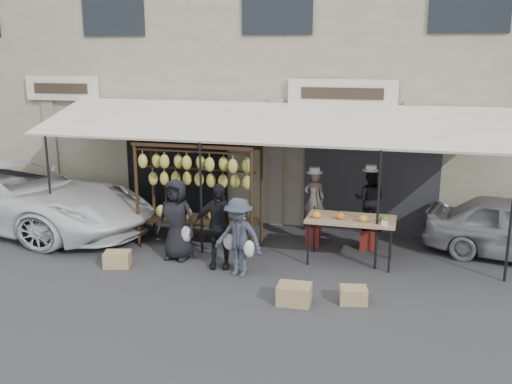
% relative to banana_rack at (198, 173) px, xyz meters
% --- Properties ---
extents(ground_plane, '(90.00, 90.00, 0.00)m').
position_rel_banana_rack_xyz_m(ground_plane, '(1.22, -1.59, -1.57)').
color(ground_plane, '#2D2D30').
extents(shophouse, '(24.00, 6.15, 7.30)m').
position_rel_banana_rack_xyz_m(shophouse, '(1.22, 4.91, 2.07)').
color(shophouse, '#ADA389').
rests_on(shophouse, ground_plane).
extents(awning, '(10.00, 2.35, 2.92)m').
position_rel_banana_rack_xyz_m(awning, '(1.23, 0.69, 1.00)').
color(awning, white).
rests_on(awning, ground_plane).
extents(banana_rack, '(2.60, 0.90, 2.24)m').
position_rel_banana_rack_xyz_m(banana_rack, '(0.00, 0.00, 0.00)').
color(banana_rack, black).
rests_on(banana_rack, ground_plane).
extents(produce_table, '(1.70, 0.90, 1.04)m').
position_rel_banana_rack_xyz_m(produce_table, '(3.21, -0.21, -0.71)').
color(produce_table, tan).
rests_on(produce_table, ground_plane).
extents(vendor_left, '(0.50, 0.40, 1.20)m').
position_rel_banana_rack_xyz_m(vendor_left, '(2.34, 0.66, -0.56)').
color(vendor_left, brown).
rests_on(vendor_left, stool_left).
extents(vendor_right, '(0.68, 0.56, 1.29)m').
position_rel_banana_rack_xyz_m(vendor_right, '(3.49, 0.69, -0.50)').
color(vendor_right, black).
rests_on(vendor_right, stool_right).
extents(customer_left, '(0.83, 0.57, 1.63)m').
position_rel_banana_rack_xyz_m(customer_left, '(-0.13, -0.89, -0.76)').
color(customer_left, black).
rests_on(customer_left, ground_plane).
extents(customer_mid, '(1.03, 0.58, 1.65)m').
position_rel_banana_rack_xyz_m(customer_mid, '(0.82, -1.11, -0.75)').
color(customer_mid, black).
rests_on(customer_mid, ground_plane).
extents(customer_right, '(1.05, 0.73, 1.47)m').
position_rel_banana_rack_xyz_m(customer_right, '(1.30, -1.41, -0.84)').
color(customer_right, '#363B48').
rests_on(customer_right, ground_plane).
extents(stool_left, '(0.32, 0.32, 0.41)m').
position_rel_banana_rack_xyz_m(stool_left, '(2.34, 0.66, -1.37)').
color(stool_left, maroon).
rests_on(stool_left, ground_plane).
extents(stool_right, '(0.38, 0.38, 0.42)m').
position_rel_banana_rack_xyz_m(stool_right, '(3.49, 0.69, -1.36)').
color(stool_right, maroon).
rests_on(stool_right, ground_plane).
extents(crate_near_a, '(0.56, 0.43, 0.33)m').
position_rel_banana_rack_xyz_m(crate_near_a, '(2.54, -2.35, -1.41)').
color(crate_near_a, tan).
rests_on(crate_near_a, ground_plane).
extents(crate_near_b, '(0.50, 0.42, 0.27)m').
position_rel_banana_rack_xyz_m(crate_near_b, '(3.47, -2.07, -1.44)').
color(crate_near_b, tan).
rests_on(crate_near_b, ground_plane).
extents(crate_far, '(0.57, 0.49, 0.29)m').
position_rel_banana_rack_xyz_m(crate_far, '(-1.09, -1.59, -1.43)').
color(crate_far, tan).
rests_on(crate_far, ground_plane).
extents(van, '(5.83, 3.57, 2.27)m').
position_rel_banana_rack_xyz_m(van, '(-5.06, 0.31, -0.44)').
color(van, white).
rests_on(van, ground_plane).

